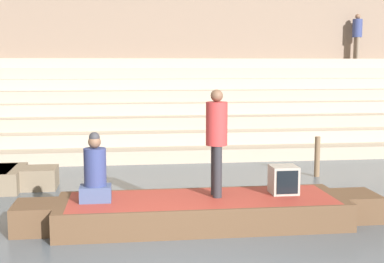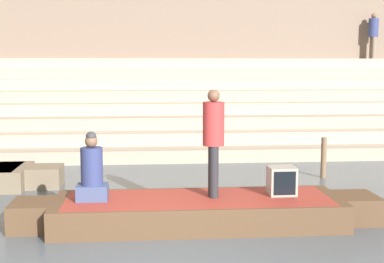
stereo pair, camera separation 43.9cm
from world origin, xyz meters
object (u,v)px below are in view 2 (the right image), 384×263
Objects in this scene: mooring_post at (324,158)px; person_rowing at (92,173)px; person_on_steps at (373,33)px; person_standing at (213,135)px; tv_set at (282,181)px; rowboat_main at (198,210)px.

person_rowing is at bearing -145.74° from mooring_post.
person_standing is at bearing -67.48° from person_on_steps.
mooring_post is (1.74, 3.13, -0.20)m from tv_set.
person_rowing is at bearing -73.68° from person_on_steps.
rowboat_main is 3.50× the size of person_on_steps.
tv_set is 0.28× the size of person_on_steps.
person_on_steps is (4.32, 7.71, 3.20)m from mooring_post.
mooring_post is 0.55× the size of person_on_steps.
person_rowing is (-1.88, -0.07, -0.55)m from person_standing.
tv_set is (1.36, 0.13, 0.42)m from rowboat_main.
rowboat_main is at bearing -133.57° from mooring_post.
tv_set is 0.50× the size of mooring_post.
rowboat_main is 12.69× the size of tv_set.
person_rowing is 14.47m from person_on_steps.
rowboat_main is at bearing -166.56° from tv_set.
person_rowing reaches higher than tv_set.
person_rowing reaches higher than mooring_post.
tv_set is at bearing 2.21° from person_rowing.
person_standing is at bearing -170.55° from tv_set.
tv_set is at bearing 6.92° from rowboat_main.
mooring_post is (2.85, 3.15, -0.95)m from person_standing.
tv_set is 12.77m from person_on_steps.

